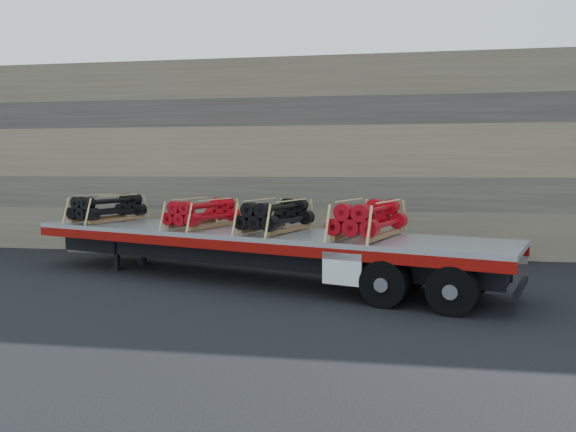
# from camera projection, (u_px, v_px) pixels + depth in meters

# --- Properties ---
(ground) EXTENTS (120.00, 120.00, 0.00)m
(ground) POSITION_uv_depth(u_px,v_px,m) (272.00, 284.00, 15.13)
(ground) COLOR black
(ground) RESTS_ON ground
(rock_wall) EXTENTS (44.00, 3.00, 7.00)m
(rock_wall) POSITION_uv_depth(u_px,v_px,m) (305.00, 158.00, 21.22)
(rock_wall) COLOR #7A6B54
(rock_wall) RESTS_ON ground
(trailer) EXTENTS (14.10, 7.01, 1.40)m
(trailer) POSITION_uv_depth(u_px,v_px,m) (253.00, 255.00, 15.59)
(trailer) COLOR #BABDC3
(trailer) RESTS_ON ground
(bundle_front) EXTENTS (1.84, 2.57, 0.82)m
(bundle_front) POSITION_uv_depth(u_px,v_px,m) (108.00, 209.00, 18.04)
(bundle_front) COLOR black
(bundle_front) RESTS_ON trailer
(bundle_midfront) EXTENTS (1.79, 2.50, 0.80)m
(bundle_midfront) POSITION_uv_depth(u_px,v_px,m) (203.00, 214.00, 16.28)
(bundle_midfront) COLOR #A90912
(bundle_midfront) RESTS_ON trailer
(bundle_midrear) EXTENTS (1.87, 2.61, 0.84)m
(bundle_midrear) POSITION_uv_depth(u_px,v_px,m) (276.00, 217.00, 15.14)
(bundle_midrear) COLOR black
(bundle_midrear) RESTS_ON trailer
(bundle_rear) EXTENTS (1.99, 2.77, 0.89)m
(bundle_rear) POSITION_uv_depth(u_px,v_px,m) (369.00, 220.00, 13.91)
(bundle_rear) COLOR #A90912
(bundle_rear) RESTS_ON trailer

